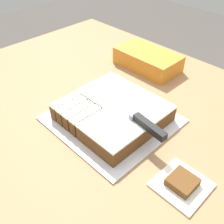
% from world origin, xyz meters
% --- Properties ---
extents(countertop, '(1.40, 1.10, 0.96)m').
position_xyz_m(countertop, '(0.00, 0.00, 0.48)').
color(countertop, '#936D47').
rests_on(countertop, ground_plane).
extents(cake_board, '(0.37, 0.36, 0.01)m').
position_xyz_m(cake_board, '(0.07, -0.03, 0.96)').
color(cake_board, silver).
rests_on(cake_board, countertop).
extents(cake, '(0.30, 0.29, 0.06)m').
position_xyz_m(cake, '(0.07, -0.03, 0.99)').
color(cake, brown).
rests_on(cake, cake_board).
extents(knife, '(0.34, 0.06, 0.02)m').
position_xyz_m(knife, '(0.18, -0.03, 1.03)').
color(knife, silver).
rests_on(knife, cake).
extents(paper_napkin, '(0.13, 0.13, 0.01)m').
position_xyz_m(paper_napkin, '(0.38, -0.08, 0.96)').
color(paper_napkin, white).
rests_on(paper_napkin, countertop).
extents(brownie, '(0.07, 0.07, 0.02)m').
position_xyz_m(brownie, '(0.38, -0.08, 0.97)').
color(brownie, brown).
rests_on(brownie, paper_napkin).
extents(storage_box, '(0.27, 0.15, 0.07)m').
position_xyz_m(storage_box, '(-0.08, 0.33, 0.99)').
color(storage_box, orange).
rests_on(storage_box, countertop).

